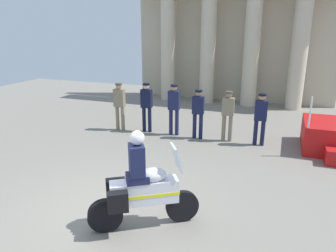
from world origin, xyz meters
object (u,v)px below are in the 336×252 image
(officer_in_row_2, at_px, (174,106))
(officer_in_row_5, at_px, (261,115))
(officer_in_row_4, at_px, (228,112))
(officer_in_row_3, at_px, (198,110))
(motorcycle_with_rider, at_px, (140,188))
(officer_in_row_1, at_px, (147,104))
(officer_in_row_0, at_px, (119,103))

(officer_in_row_2, height_order, officer_in_row_5, officer_in_row_2)
(officer_in_row_4, relative_size, officer_in_row_5, 1.00)
(officer_in_row_3, relative_size, officer_in_row_5, 1.00)
(officer_in_row_5, relative_size, motorcycle_with_rider, 0.88)
(officer_in_row_1, bearing_deg, officer_in_row_3, 173.98)
(officer_in_row_3, bearing_deg, motorcycle_with_rider, 90.05)
(officer_in_row_0, relative_size, officer_in_row_5, 1.04)
(officer_in_row_0, distance_m, motorcycle_with_rider, 6.10)
(officer_in_row_3, bearing_deg, officer_in_row_1, -6.02)
(officer_in_row_1, relative_size, motorcycle_with_rider, 0.92)
(officer_in_row_0, xyz_separation_m, officer_in_row_2, (2.02, 0.15, 0.02))
(officer_in_row_0, height_order, officer_in_row_1, officer_in_row_1)
(officer_in_row_3, xyz_separation_m, officer_in_row_4, (0.97, 0.09, 0.01))
(officer_in_row_0, height_order, officer_in_row_3, officer_in_row_0)
(officer_in_row_4, bearing_deg, officer_in_row_3, 1.49)
(officer_in_row_5, bearing_deg, officer_in_row_2, -4.37)
(officer_in_row_1, xyz_separation_m, officer_in_row_2, (1.02, 0.01, 0.01))
(officer_in_row_5, bearing_deg, officer_in_row_1, -4.09)
(officer_in_row_2, xyz_separation_m, officer_in_row_5, (2.88, -0.04, -0.06))
(officer_in_row_2, bearing_deg, officer_in_row_3, 170.83)
(officer_in_row_0, xyz_separation_m, officer_in_row_5, (4.90, 0.11, -0.04))
(officer_in_row_1, bearing_deg, motorcycle_with_rider, 109.23)
(officer_in_row_2, bearing_deg, motorcycle_with_rider, 99.25)
(officer_in_row_0, xyz_separation_m, officer_in_row_3, (2.90, 0.07, -0.04))
(officer_in_row_2, xyz_separation_m, officer_in_row_4, (1.85, 0.00, -0.06))
(officer_in_row_1, relative_size, officer_in_row_2, 0.99)
(officer_in_row_0, height_order, officer_in_row_4, officer_in_row_0)
(officer_in_row_2, bearing_deg, officer_in_row_0, 0.69)
(officer_in_row_1, relative_size, officer_in_row_3, 1.06)
(officer_in_row_0, distance_m, officer_in_row_4, 3.88)
(officer_in_row_1, bearing_deg, officer_in_row_4, 176.52)
(officer_in_row_0, bearing_deg, officer_in_row_2, -179.31)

